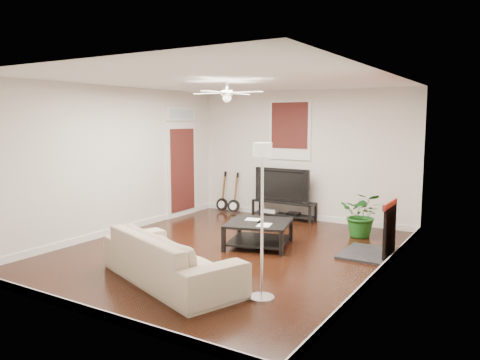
% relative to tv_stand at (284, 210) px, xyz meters
% --- Properties ---
extents(room, '(5.01, 6.01, 2.81)m').
position_rel_tv_stand_xyz_m(room, '(0.32, -2.78, 1.20)').
color(room, black).
rests_on(room, ground).
extents(brick_accent, '(0.02, 2.20, 2.80)m').
position_rel_tv_stand_xyz_m(brick_accent, '(2.81, -1.78, 1.20)').
color(brick_accent, '#B34E39').
rests_on(brick_accent, floor).
extents(fireplace, '(0.80, 1.10, 0.92)m').
position_rel_tv_stand_xyz_m(fireplace, '(2.52, -1.78, 0.26)').
color(fireplace, black).
rests_on(fireplace, floor).
extents(window_back, '(1.00, 0.06, 1.30)m').
position_rel_tv_stand_xyz_m(window_back, '(0.02, 0.19, 1.75)').
color(window_back, '#3D1310').
rests_on(window_back, wall_back).
extents(door_left, '(0.08, 1.00, 2.50)m').
position_rel_tv_stand_xyz_m(door_left, '(-2.14, -0.88, 1.05)').
color(door_left, white).
rests_on(door_left, wall_left).
extents(tv_stand, '(1.42, 0.38, 0.40)m').
position_rel_tv_stand_xyz_m(tv_stand, '(0.00, 0.00, 0.00)').
color(tv_stand, black).
rests_on(tv_stand, floor).
extents(tv, '(1.27, 0.17, 0.73)m').
position_rel_tv_stand_xyz_m(tv, '(0.00, 0.02, 0.57)').
color(tv, black).
rests_on(tv, tv_stand).
extents(coffee_table, '(1.28, 1.28, 0.43)m').
position_rel_tv_stand_xyz_m(coffee_table, '(0.63, -2.26, 0.02)').
color(coffee_table, black).
rests_on(coffee_table, floor).
extents(sofa, '(2.52, 1.68, 0.69)m').
position_rel_tv_stand_xyz_m(sofa, '(0.48, -4.43, 0.14)').
color(sofa, tan).
rests_on(sofa, floor).
extents(floor_lamp, '(0.41, 0.41, 1.92)m').
position_rel_tv_stand_xyz_m(floor_lamp, '(1.83, -4.33, 0.76)').
color(floor_lamp, white).
rests_on(floor_lamp, floor).
extents(potted_plant, '(0.87, 0.78, 0.86)m').
position_rel_tv_stand_xyz_m(potted_plant, '(1.95, -0.68, 0.23)').
color(potted_plant, '#1A5C1B').
rests_on(potted_plant, floor).
extents(guitar_left, '(0.31, 0.23, 0.96)m').
position_rel_tv_stand_xyz_m(guitar_left, '(-1.62, -0.03, 0.28)').
color(guitar_left, black).
rests_on(guitar_left, floor).
extents(guitar_right, '(0.33, 0.25, 0.96)m').
position_rel_tv_stand_xyz_m(guitar_right, '(-1.27, -0.06, 0.28)').
color(guitar_right, black).
rests_on(guitar_right, floor).
extents(ceiling_fan, '(1.24, 1.24, 0.32)m').
position_rel_tv_stand_xyz_m(ceiling_fan, '(0.32, -2.78, 2.40)').
color(ceiling_fan, white).
rests_on(ceiling_fan, ceiling).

